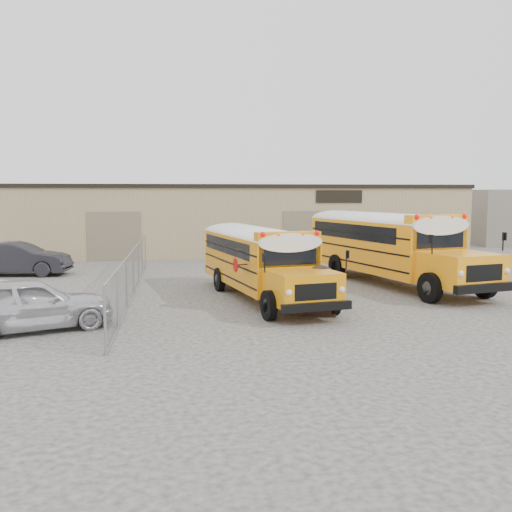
{
  "coord_description": "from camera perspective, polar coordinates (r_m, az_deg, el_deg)",
  "views": [
    {
      "loc": [
        -4.15,
        -20.32,
        4.04
      ],
      "look_at": [
        -1.1,
        1.99,
        1.6
      ],
      "focal_mm": 40.0,
      "sensor_mm": 36.0,
      "label": 1
    }
  ],
  "objects": [
    {
      "name": "car_dark",
      "position": [
        30.87,
        -22.7,
        -0.26
      ],
      "size": [
        5.2,
        2.24,
        1.66
      ],
      "primitive_type": "imported",
      "rotation": [
        0.0,
        0.0,
        1.47
      ],
      "color": "black",
      "rests_on": "ground"
    },
    {
      "name": "ground",
      "position": [
        21.13,
        3.71,
        -4.85
      ],
      "size": [
        120.0,
        120.0,
        0.0
      ],
      "primitive_type": "plane",
      "color": "#32302E",
      "rests_on": "ground"
    },
    {
      "name": "car_silver",
      "position": [
        18.19,
        -21.71,
        -4.47
      ],
      "size": [
        5.16,
        3.6,
        1.63
      ],
      "primitive_type": "imported",
      "rotation": [
        0.0,
        0.0,
        1.96
      ],
      "color": "silver",
      "rests_on": "ground"
    },
    {
      "name": "school_bus_right",
      "position": [
        32.36,
        6.24,
        2.35
      ],
      "size": [
        5.29,
        11.52,
        3.28
      ],
      "color": "#FF9C15",
      "rests_on": "ground"
    },
    {
      "name": "school_bus_left",
      "position": [
        27.78,
        -3.55,
        1.18
      ],
      "size": [
        4.15,
        9.85,
        2.8
      ],
      "color": "orange",
      "rests_on": "ground"
    },
    {
      "name": "warehouse",
      "position": [
        40.57,
        -1.9,
        3.83
      ],
      "size": [
        30.2,
        10.2,
        4.67
      ],
      "color": "tan",
      "rests_on": "ground"
    },
    {
      "name": "chainlink_fence",
      "position": [
        23.61,
        -12.2,
        -1.6
      ],
      "size": [
        0.07,
        18.07,
        1.81
      ],
      "color": "gray",
      "rests_on": "ground"
    },
    {
      "name": "tarp_bundle",
      "position": [
        19.41,
        6.46,
        -3.31
      ],
      "size": [
        1.38,
        1.31,
        1.66
      ],
      "color": "black",
      "rests_on": "ground"
    }
  ]
}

